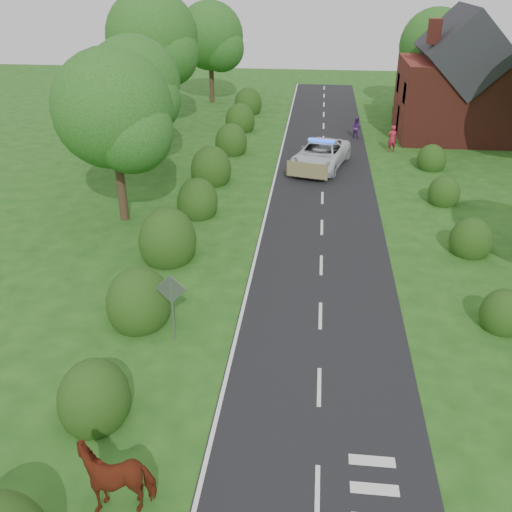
# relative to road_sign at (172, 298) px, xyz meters

# --- Properties ---
(ground) EXTENTS (120.00, 120.00, 0.00)m
(ground) POSITION_rel_road_sign_xyz_m (5.00, -2.00, -1.65)
(ground) COLOR #1E4D16
(road) EXTENTS (6.00, 70.00, 0.02)m
(road) POSITION_rel_road_sign_xyz_m (5.00, 13.00, -1.64)
(road) COLOR black
(road) RESTS_ON ground
(road_markings) EXTENTS (4.96, 70.00, 0.01)m
(road_markings) POSITION_rel_road_sign_xyz_m (3.40, 10.93, -1.63)
(road_markings) COLOR white
(road_markings) RESTS_ON road
(hedgerow_left) EXTENTS (2.75, 50.41, 3.00)m
(hedgerow_left) POSITION_rel_road_sign_xyz_m (-1.51, 9.69, -0.91)
(hedgerow_left) COLOR #233F14
(hedgerow_left) RESTS_ON ground
(hedgerow_right) EXTENTS (2.10, 45.78, 2.10)m
(hedgerow_right) POSITION_rel_road_sign_xyz_m (11.60, 9.21, -1.10)
(hedgerow_right) COLOR #233F14
(hedgerow_right) RESTS_ON ground
(tree_left_a) EXTENTS (5.74, 5.60, 8.38)m
(tree_left_a) POSITION_rel_road_sign_xyz_m (-4.75, 9.86, 3.69)
(tree_left_a) COLOR #332316
(tree_left_a) RESTS_ON ground
(tree_left_b) EXTENTS (5.74, 5.60, 8.07)m
(tree_left_b) POSITION_rel_road_sign_xyz_m (-6.25, 17.86, 3.39)
(tree_left_b) COLOR #332316
(tree_left_b) RESTS_ON ground
(tree_left_c) EXTENTS (6.97, 6.80, 10.22)m
(tree_left_c) POSITION_rel_road_sign_xyz_m (-7.70, 27.83, 4.88)
(tree_left_c) COLOR #332316
(tree_left_c) RESTS_ON ground
(tree_left_d) EXTENTS (6.15, 6.00, 8.89)m
(tree_left_d) POSITION_rel_road_sign_xyz_m (-5.23, 37.85, 3.98)
(tree_left_d) COLOR #332316
(tree_left_d) RESTS_ON ground
(tree_right_c) EXTENTS (6.15, 6.00, 8.58)m
(tree_right_c) POSITION_rel_road_sign_xyz_m (14.27, 35.85, 3.69)
(tree_right_c) COLOR #332316
(tree_right_c) RESTS_ON ground
(road_sign) EXTENTS (1.06, 0.08, 2.53)m
(road_sign) POSITION_rel_road_sign_xyz_m (0.00, 0.00, 0.00)
(road_sign) COLOR gray
(road_sign) RESTS_ON ground
(house) EXTENTS (8.00, 7.40, 9.17)m
(house) POSITION_rel_road_sign_xyz_m (14.49, 28.00, 2.13)
(house) COLOR maroon
(house) RESTS_ON ground
(cow) EXTENTS (2.32, 1.62, 1.50)m
(cow) POSITION_rel_road_sign_xyz_m (0.27, -6.62, -0.91)
(cow) COLOR #5A2613
(cow) RESTS_ON ground
(police_van) EXTENTS (4.20, 6.55, 1.82)m
(police_van) POSITION_rel_road_sign_xyz_m (4.81, 19.41, -0.81)
(police_van) COLOR silver
(police_van) RESTS_ON ground
(pedestrian_red) EXTENTS (0.75, 0.59, 1.82)m
(pedestrian_red) POSITION_rel_road_sign_xyz_m (9.68, 23.51, -0.74)
(pedestrian_red) COLOR #B61F38
(pedestrian_red) RESTS_ON ground
(pedestrian_purple) EXTENTS (0.95, 0.92, 1.54)m
(pedestrian_purple) POSITION_rel_road_sign_xyz_m (7.39, 26.76, -0.88)
(pedestrian_purple) COLOR #552777
(pedestrian_purple) RESTS_ON ground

